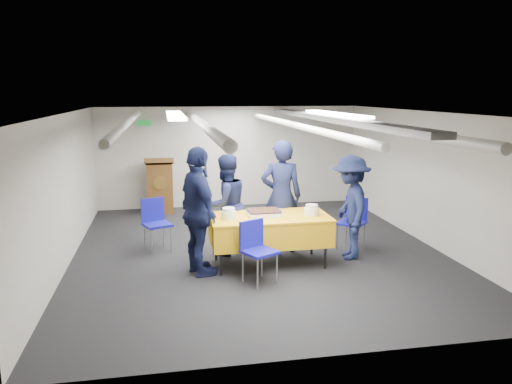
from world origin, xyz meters
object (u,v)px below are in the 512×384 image
Objects in this scene: sheet_cake at (264,213)px; sailor_b at (225,205)px; sailor_a at (281,196)px; sailor_c at (199,212)px; chair_near at (256,245)px; serving_table at (269,229)px; chair_left at (155,219)px; chair_right at (354,217)px; podium at (160,185)px; sailor_d at (350,207)px.

sailor_b reaches higher than sheet_cake.
sailor_a is 0.99× the size of sailor_c.
chair_near reaches higher than sheet_cake.
serving_table is 0.80m from sailor_a.
chair_right is at bearing -8.73° from chair_left.
chair_right is (1.59, 0.57, -0.03)m from serving_table.
chair_near is at bearing -147.39° from chair_right.
sailor_b reaches higher than chair_near.
sailor_a is (-1.26, 0.06, 0.40)m from chair_right.
podium is 4.58m from chair_near.
sailor_b is (-0.52, 0.60, 0.01)m from sheet_cake.
sailor_a reaches higher than serving_table.
serving_table is 3.55× the size of sheet_cake.
sailor_c is at bearing -74.19° from sailor_d.
sailor_b is (-2.18, 0.08, 0.29)m from chair_right.
sailor_b is at bearing 130.78° from sheet_cake.
sailor_a is at bearing -12.42° from chair_left.
sailor_a is at bearing -75.83° from sailor_c.
chair_near is 0.53× the size of sailor_b.
sheet_cake is (-0.08, 0.05, 0.25)m from serving_table.
chair_near is (1.33, -4.39, -0.08)m from podium.
sailor_c is (-1.42, -0.86, 0.01)m from sailor_a.
chair_near and chair_right have the same top height.
podium reaches higher than chair_near.
podium is 0.67× the size of sailor_a.
chair_near is (-0.33, -0.65, -0.03)m from serving_table.
serving_table is at bearing -78.34° from sailor_d.
sailor_d is at bearing 23.71° from chair_near.
sailor_b is 0.88× the size of sailor_c.
sailor_c reaches higher than chair_near.
sheet_cake is 1.40m from sailor_d.
chair_right is 2.83m from sailor_c.
sailor_c is (0.57, -3.97, 0.32)m from podium.
chair_left is 0.47× the size of sailor_a.
sheet_cake is at bearing 70.29° from chair_near.
chair_left is 0.53× the size of sailor_b.
sailor_a is 1.12× the size of sailor_d.
podium is 2.65m from chair_left.
chair_left is at bearing 8.90° from sailor_c.
sailor_b is (-0.93, 0.02, -0.11)m from sailor_a.
sailor_d reaches higher than podium.
sailor_d reaches higher than chair_near.
serving_table is 2.04m from chair_left.
sailor_c is (0.64, -1.32, 0.41)m from chair_left.
sailor_c is at bearing -167.78° from serving_table.
sailor_d is at bearing 137.65° from sailor_b.
chair_right is at bearing -90.28° from sailor_c.
sailor_d is (1.33, 0.07, 0.27)m from serving_table.
podium is (-1.66, 3.73, 0.05)m from serving_table.
sailor_d is at bearing 160.16° from sailor_a.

